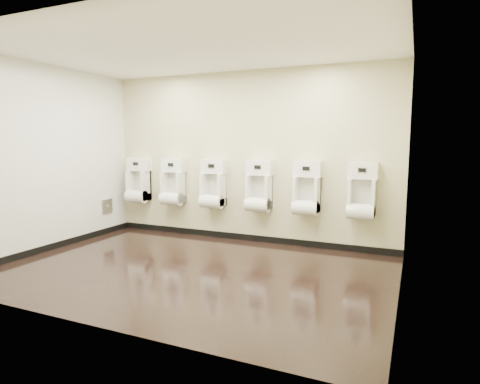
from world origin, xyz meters
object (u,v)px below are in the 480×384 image
(access_panel, at_px, (107,206))
(urinal_5, at_px, (362,195))
(urinal_3, at_px, (259,190))
(urinal_1, at_px, (173,185))
(urinal_0, at_px, (138,183))
(urinal_4, at_px, (307,192))
(urinal_2, at_px, (213,187))

(access_panel, xyz_separation_m, urinal_5, (4.38, 0.41, 0.39))
(urinal_5, bearing_deg, urinal_3, 180.00)
(urinal_1, relative_size, urinal_5, 1.00)
(urinal_0, height_order, urinal_4, same)
(access_panel, height_order, urinal_4, urinal_4)
(urinal_1, distance_m, urinal_5, 3.23)
(urinal_1, xyz_separation_m, urinal_5, (3.23, 0.00, 0.00))
(urinal_1, relative_size, urinal_4, 1.00)
(urinal_1, height_order, urinal_4, same)
(urinal_0, xyz_separation_m, urinal_3, (2.39, 0.00, 0.00))
(urinal_1, height_order, urinal_2, same)
(urinal_4, bearing_deg, urinal_1, 180.00)
(access_panel, relative_size, urinal_0, 0.31)
(access_panel, height_order, urinal_3, urinal_3)
(urinal_2, relative_size, urinal_3, 1.00)
(urinal_0, bearing_deg, urinal_2, 0.00)
(urinal_1, bearing_deg, urinal_4, 0.00)
(urinal_1, height_order, urinal_5, same)
(urinal_0, xyz_separation_m, urinal_1, (0.76, 0.00, 0.00))
(urinal_1, bearing_deg, urinal_5, 0.00)
(access_panel, distance_m, urinal_3, 2.84)
(urinal_3, relative_size, urinal_5, 1.00)
(urinal_5, bearing_deg, urinal_2, 180.00)
(urinal_4, bearing_deg, urinal_5, 0.00)
(access_panel, bearing_deg, urinal_0, 45.88)
(urinal_2, xyz_separation_m, urinal_5, (2.43, 0.00, 0.00))
(urinal_0, distance_m, urinal_3, 2.39)
(access_panel, distance_m, urinal_5, 4.42)
(urinal_3, distance_m, urinal_5, 1.60)
(urinal_2, distance_m, urinal_4, 1.62)
(urinal_1, distance_m, urinal_4, 2.41)
(urinal_0, relative_size, urinal_5, 1.00)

